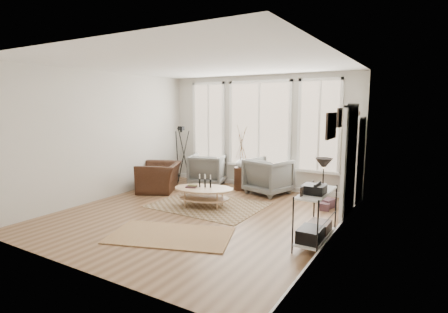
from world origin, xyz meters
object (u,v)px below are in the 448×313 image
Objects in this scene: armchair_right at (269,176)px; low_shelf at (316,212)px; armchair_left at (208,170)px; side_table at (242,159)px; bookcase at (353,161)px; accent_chair at (159,177)px; coffee_table at (203,192)px.

low_shelf is at bearing 142.38° from armchair_right.
side_table reaches higher than armchair_left.
bookcase is 2.25× the size of armchair_left.
armchair_left is 0.96× the size of armchair_right.
bookcase reaches higher than armchair_right.
low_shelf reaches higher than accent_chair.
low_shelf is at bearing 46.16° from accent_chair.
low_shelf is 0.90× the size of coffee_table.
armchair_left is 1.80m from armchair_right.
coffee_table is 2.05m from armchair_left.
accent_chair is at bearing 162.39° from low_shelf.
side_table reaches higher than accent_chair.
armchair_right is (-1.94, 0.00, -0.52)m from bookcase.
low_shelf reaches higher than armchair_left.
side_table is at bearing 161.48° from armchair_left.
accent_chair is (-4.41, -1.14, -0.60)m from bookcase.
armchair_left is at bearing 179.41° from bookcase.
coffee_table is 1.80m from side_table.
accent_chair is (-1.72, 0.58, 0.04)m from coffee_table.
low_shelf is at bearing -16.98° from coffee_table.
bookcase reaches higher than coffee_table.
armchair_left is at bearing 179.22° from side_table.
bookcase reaches higher than armchair_left.
bookcase is 4.60m from accent_chair.
armchair_left is at bearing 145.20° from low_shelf.
armchair_right is 0.87× the size of accent_chair.
low_shelf reaches higher than coffee_table.
side_table is (0.00, 1.74, 0.47)m from coffee_table.
bookcase is at bearing 88.72° from low_shelf.
side_table reaches higher than armchair_right.
side_table is (-2.63, 2.54, 0.27)m from low_shelf.
armchair_left is at bearing 123.90° from accent_chair.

